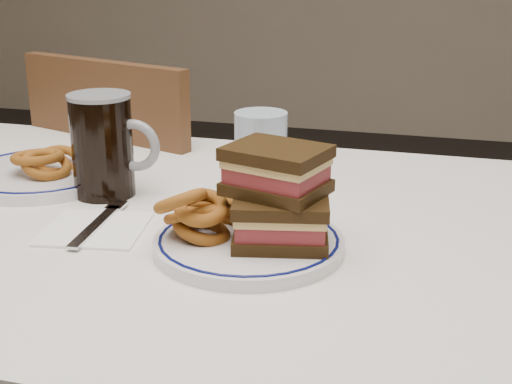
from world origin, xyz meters
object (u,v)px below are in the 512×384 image
(main_plate, at_px, (249,243))
(reuben_sandwich, at_px, (279,195))
(beer_mug, at_px, (104,144))
(far_plate, at_px, (42,173))
(chair_far, at_px, (150,235))

(main_plate, bearing_deg, reuben_sandwich, 3.73)
(reuben_sandwich, height_order, beer_mug, beer_mug)
(reuben_sandwich, distance_m, beer_mug, 0.35)
(main_plate, relative_size, beer_mug, 1.54)
(beer_mug, distance_m, far_plate, 0.16)
(main_plate, height_order, far_plate, far_plate)
(chair_far, height_order, reuben_sandwich, chair_far)
(main_plate, xyz_separation_m, beer_mug, (-0.28, 0.15, 0.07))
(reuben_sandwich, xyz_separation_m, far_plate, (-0.46, 0.19, -0.07))
(chair_far, relative_size, reuben_sandwich, 6.15)
(chair_far, height_order, main_plate, chair_far)
(beer_mug, bearing_deg, reuben_sandwich, -24.80)
(main_plate, bearing_deg, beer_mug, 151.81)
(beer_mug, bearing_deg, chair_far, 106.60)
(far_plate, bearing_deg, chair_far, 87.99)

